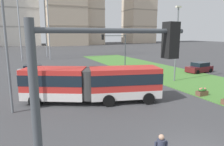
{
  "coord_description": "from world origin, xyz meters",
  "views": [
    {
      "loc": [
        -7.67,
        -6.66,
        5.89
      ],
      "look_at": [
        0.21,
        10.84,
        2.2
      ],
      "focal_mm": 32.89,
      "sensor_mm": 36.0,
      "label": 1
    }
  ],
  "objects_px": {
    "articulated_bus": "(92,83)",
    "flower_planter_2": "(202,92)",
    "apartment_tower_east": "(139,3)",
    "traffic_light_near_left": "(91,121)",
    "traffic_light_far_right": "(117,46)",
    "streetlight_median": "(177,41)",
    "car_silver_hatch": "(34,71)",
    "streetlight_left": "(6,45)",
    "car_maroon_sedan": "(199,68)"
  },
  "relations": [
    {
      "from": "articulated_bus",
      "to": "flower_planter_2",
      "type": "distance_m",
      "value": 10.5
    },
    {
      "from": "flower_planter_2",
      "to": "apartment_tower_east",
      "type": "bearing_deg",
      "value": 61.5
    },
    {
      "from": "traffic_light_near_left",
      "to": "apartment_tower_east",
      "type": "xyz_separation_m",
      "value": [
        70.54,
        113.38,
        20.78
      ]
    },
    {
      "from": "traffic_light_far_right",
      "to": "streetlight_median",
      "type": "relative_size",
      "value": 0.64
    },
    {
      "from": "car_silver_hatch",
      "to": "traffic_light_near_left",
      "type": "height_order",
      "value": "traffic_light_near_left"
    },
    {
      "from": "flower_planter_2",
      "to": "streetlight_left",
      "type": "bearing_deg",
      "value": 170.24
    },
    {
      "from": "articulated_bus",
      "to": "apartment_tower_east",
      "type": "height_order",
      "value": "apartment_tower_east"
    },
    {
      "from": "car_maroon_sedan",
      "to": "streetlight_median",
      "type": "xyz_separation_m",
      "value": [
        -7.54,
        -3.08,
        4.24
      ]
    },
    {
      "from": "car_maroon_sedan",
      "to": "flower_planter_2",
      "type": "height_order",
      "value": "car_maroon_sedan"
    },
    {
      "from": "flower_planter_2",
      "to": "traffic_light_far_right",
      "type": "xyz_separation_m",
      "value": [
        -1.79,
        15.0,
        3.59
      ]
    },
    {
      "from": "traffic_light_far_right",
      "to": "streetlight_median",
      "type": "height_order",
      "value": "streetlight_median"
    },
    {
      "from": "articulated_bus",
      "to": "traffic_light_far_right",
      "type": "distance_m",
      "value": 14.9
    },
    {
      "from": "flower_planter_2",
      "to": "streetlight_left",
      "type": "height_order",
      "value": "streetlight_left"
    },
    {
      "from": "articulated_bus",
      "to": "car_maroon_sedan",
      "type": "xyz_separation_m",
      "value": [
        19.48,
        6.31,
        -0.9
      ]
    },
    {
      "from": "streetlight_left",
      "to": "traffic_light_near_left",
      "type": "bearing_deg",
      "value": -81.07
    },
    {
      "from": "articulated_bus",
      "to": "car_silver_hatch",
      "type": "relative_size",
      "value": 2.59
    },
    {
      "from": "streetlight_left",
      "to": "apartment_tower_east",
      "type": "height_order",
      "value": "apartment_tower_east"
    },
    {
      "from": "car_silver_hatch",
      "to": "streetlight_left",
      "type": "bearing_deg",
      "value": -99.97
    },
    {
      "from": "traffic_light_near_left",
      "to": "streetlight_left",
      "type": "relative_size",
      "value": 0.66
    },
    {
      "from": "car_maroon_sedan",
      "to": "streetlight_left",
      "type": "xyz_separation_m",
      "value": [
        -25.86,
        -6.31,
        4.34
      ]
    },
    {
      "from": "streetlight_left",
      "to": "car_maroon_sedan",
      "type": "bearing_deg",
      "value": 13.71
    },
    {
      "from": "traffic_light_near_left",
      "to": "streetlight_left",
      "type": "distance_m",
      "value": 13.02
    },
    {
      "from": "traffic_light_near_left",
      "to": "traffic_light_far_right",
      "type": "xyz_separation_m",
      "value": [
        12.61,
        25.0,
        -0.16
      ]
    },
    {
      "from": "traffic_light_far_right",
      "to": "flower_planter_2",
      "type": "bearing_deg",
      "value": -83.18
    },
    {
      "from": "articulated_bus",
      "to": "streetlight_left",
      "type": "bearing_deg",
      "value": 179.95
    },
    {
      "from": "car_silver_hatch",
      "to": "traffic_light_near_left",
      "type": "distance_m",
      "value": 27.05
    },
    {
      "from": "car_silver_hatch",
      "to": "flower_planter_2",
      "type": "xyz_separation_m",
      "value": [
        13.96,
        -16.82,
        -0.33
      ]
    },
    {
      "from": "traffic_light_near_left",
      "to": "flower_planter_2",
      "type": "bearing_deg",
      "value": 34.79
    },
    {
      "from": "flower_planter_2",
      "to": "car_maroon_sedan",
      "type": "bearing_deg",
      "value": 44.06
    },
    {
      "from": "articulated_bus",
      "to": "traffic_light_near_left",
      "type": "xyz_separation_m",
      "value": [
        -4.36,
        -12.82,
        2.52
      ]
    },
    {
      "from": "car_maroon_sedan",
      "to": "apartment_tower_east",
      "type": "distance_m",
      "value": 107.92
    },
    {
      "from": "traffic_light_far_right",
      "to": "apartment_tower_east",
      "type": "xyz_separation_m",
      "value": [
        57.93,
        88.38,
        20.93
      ]
    },
    {
      "from": "articulated_bus",
      "to": "car_maroon_sedan",
      "type": "height_order",
      "value": "articulated_bus"
    },
    {
      "from": "streetlight_left",
      "to": "apartment_tower_east",
      "type": "xyz_separation_m",
      "value": [
        72.55,
        100.55,
        19.85
      ]
    },
    {
      "from": "apartment_tower_east",
      "to": "car_silver_hatch",
      "type": "bearing_deg",
      "value": -129.0
    },
    {
      "from": "streetlight_left",
      "to": "streetlight_median",
      "type": "xyz_separation_m",
      "value": [
        18.32,
        3.23,
        -0.1
      ]
    },
    {
      "from": "car_maroon_sedan",
      "to": "apartment_tower_east",
      "type": "relative_size",
      "value": 0.09
    },
    {
      "from": "car_maroon_sedan",
      "to": "car_silver_hatch",
      "type": "distance_m",
      "value": 24.63
    },
    {
      "from": "traffic_light_far_right",
      "to": "streetlight_left",
      "type": "relative_size",
      "value": 0.62
    },
    {
      "from": "traffic_light_near_left",
      "to": "car_silver_hatch",
      "type": "bearing_deg",
      "value": 89.05
    },
    {
      "from": "traffic_light_near_left",
      "to": "streetlight_median",
      "type": "bearing_deg",
      "value": 44.58
    },
    {
      "from": "streetlight_left",
      "to": "streetlight_median",
      "type": "distance_m",
      "value": 18.6
    },
    {
      "from": "car_maroon_sedan",
      "to": "streetlight_left",
      "type": "bearing_deg",
      "value": -166.29
    },
    {
      "from": "traffic_light_near_left",
      "to": "traffic_light_far_right",
      "type": "bearing_deg",
      "value": 63.23
    },
    {
      "from": "flower_planter_2",
      "to": "apartment_tower_east",
      "type": "relative_size",
      "value": 0.02
    },
    {
      "from": "streetlight_median",
      "to": "articulated_bus",
      "type": "bearing_deg",
      "value": -164.83
    },
    {
      "from": "streetlight_left",
      "to": "streetlight_median",
      "type": "bearing_deg",
      "value": 10.01
    },
    {
      "from": "articulated_bus",
      "to": "streetlight_median",
      "type": "xyz_separation_m",
      "value": [
        11.94,
        3.24,
        3.34
      ]
    },
    {
      "from": "articulated_bus",
      "to": "car_silver_hatch",
      "type": "distance_m",
      "value": 14.57
    },
    {
      "from": "flower_planter_2",
      "to": "streetlight_median",
      "type": "xyz_separation_m",
      "value": [
        1.9,
        6.06,
        4.57
      ]
    }
  ]
}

